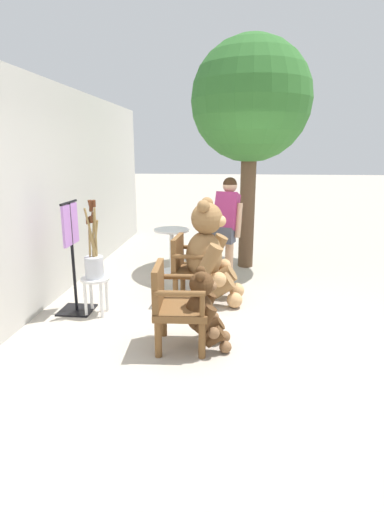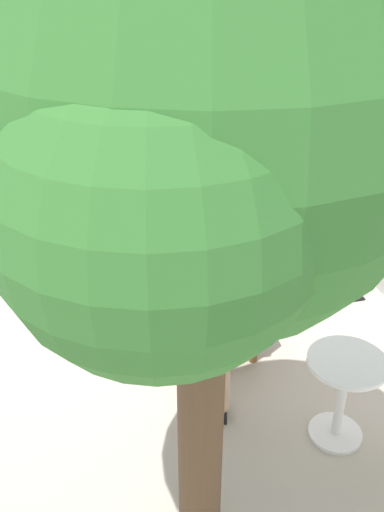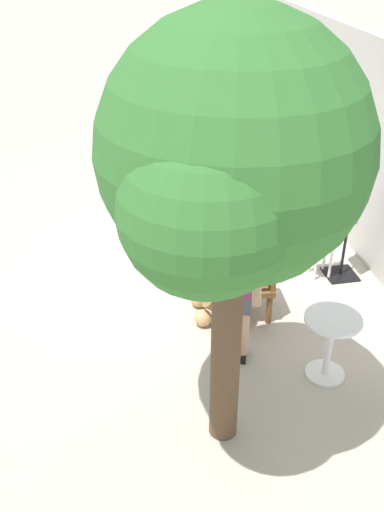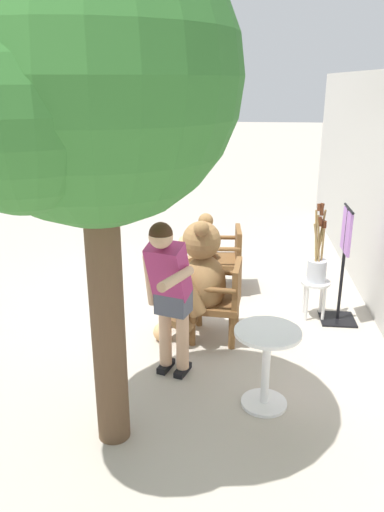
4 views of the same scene
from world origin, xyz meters
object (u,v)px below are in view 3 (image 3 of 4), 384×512
Objects in this scene: wooden_chair_left at (226,226)px; clothing_display_stand at (348,226)px; patio_tree at (229,163)px; brush_bucket at (324,230)px; wooden_chair_right at (253,279)px; teddy_bear_large at (232,266)px; teddy_bear_small at (205,232)px; round_side_table at (330,340)px; white_stool at (321,251)px; person_visitor at (236,289)px.

wooden_chair_left is 0.63× the size of clothing_display_stand.
brush_bucket is at bearing 141.43° from patio_tree.
wooden_chair_right is 0.24× the size of patio_tree.
brush_bucket is at bearing 113.57° from teddy_bear_large.
teddy_bear_small is at bearing 170.29° from patio_tree.
wooden_chair_left reaches higher than round_side_table.
brush_bucket reaches higher than wooden_chair_right.
wooden_chair_left is 1.32m from wooden_chair_right.
clothing_display_stand reaches higher than wooden_chair_left.
round_side_table is at bearing 20.08° from wooden_chair_right.
teddy_bear_small is (-1.31, -0.29, -0.06)m from wooden_chair_right.
wooden_chair_left reaches higher than white_stool.
white_stool is at bearing 113.64° from teddy_bear_large.
teddy_bear_small is at bearing 175.90° from person_visitor.
patio_tree is (0.97, -0.38, 1.71)m from person_visitor.
wooden_chair_right reaches higher than white_stool.
white_stool is (-0.59, 1.08, -0.11)m from wooden_chair_right.
teddy_bear_large reaches higher than white_stool.
brush_bucket is 1.91m from round_side_table.
wooden_chair_right is 1.25m from brush_bucket.
patio_tree reaches higher than teddy_bear_small.
person_visitor is 1.06m from round_side_table.
teddy_bear_large is 1.45× the size of brush_bucket.
wooden_chair_left is 1.35m from teddy_bear_large.
patio_tree is at bearing -9.71° from teddy_bear_small.
patio_tree reaches higher than brush_bucket.
patio_tree is (1.80, -0.56, 1.97)m from teddy_bear_large.
brush_bucket reaches higher than clothing_display_stand.
teddy_bear_large is 2.95× the size of white_stool.
white_stool is at bearing 118.81° from wooden_chair_right.
clothing_display_stand is at bearing 60.27° from wooden_chair_left.
patio_tree is (3.10, -0.82, 2.17)m from wooden_chair_left.
white_stool is 3.80m from patio_tree.
round_side_table is 0.53× the size of clothing_display_stand.
wooden_chair_left is at bearing 91.36° from teddy_bear_small.
wooden_chair_right is 1.49m from clothing_display_stand.
teddy_bear_large is 0.87× the size of person_visitor.
person_visitor is at bearing -112.98° from round_side_table.
teddy_bear_large is (1.31, -0.25, 0.20)m from wooden_chair_left.
clothing_display_stand is (-2.33, 2.18, -1.91)m from patio_tree.
white_stool is 0.34× the size of clothing_display_stand.
teddy_bear_small is at bearing -88.64° from wooden_chair_left.
brush_bucket is 0.26× the size of patio_tree.
brush_bucket reaches higher than round_side_table.
white_stool is (0.72, 1.08, -0.11)m from wooden_chair_left.
teddy_bear_large is 1.46m from brush_bucket.
white_stool is 0.13× the size of patio_tree.
wooden_chair_left is 1.32m from brush_bucket.
wooden_chair_left is 3.87m from patio_tree.
wooden_chair_left is 1.59m from clothing_display_stand.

